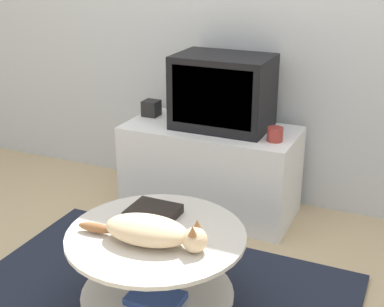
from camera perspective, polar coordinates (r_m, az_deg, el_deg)
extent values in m
cube|color=#1E2333|center=(2.53, -4.50, -15.93)|extent=(1.76, 1.30, 0.02)
cube|color=white|center=(3.26, 1.98, -1.69)|extent=(1.03, 0.49, 0.54)
cube|color=silver|center=(3.03, 0.25, -2.37)|extent=(0.46, 0.01, 0.15)
cube|color=black|center=(3.11, 3.34, 6.59)|extent=(0.55, 0.37, 0.43)
cube|color=black|center=(2.95, 2.06, 5.99)|extent=(0.47, 0.01, 0.33)
cube|color=black|center=(3.38, -4.36, 4.85)|extent=(0.10, 0.10, 0.10)
cylinder|color=#99332D|center=(2.96, 8.84, 2.04)|extent=(0.09, 0.09, 0.08)
cylinder|color=#B7B7BC|center=(2.35, -3.73, -12.97)|extent=(0.04, 0.04, 0.39)
cylinder|color=beige|center=(2.40, -3.69, -14.58)|extent=(0.66, 0.66, 0.01)
cylinder|color=beige|center=(2.25, -3.86, -8.69)|extent=(0.75, 0.75, 0.02)
cube|color=#2D478C|center=(2.33, -3.91, -15.14)|extent=(0.23, 0.16, 0.03)
cube|color=beige|center=(2.47, -3.66, -12.99)|extent=(0.19, 0.12, 0.02)
cube|color=black|center=(2.36, -4.15, -6.28)|extent=(0.21, 0.18, 0.04)
ellipsoid|color=beige|center=(2.15, -4.85, -8.14)|extent=(0.36, 0.21, 0.11)
sphere|color=beige|center=(2.09, 0.31, -9.21)|extent=(0.10, 0.10, 0.10)
cone|color=#996038|center=(2.09, 0.56, -7.54)|extent=(0.04, 0.04, 0.04)
cone|color=#996038|center=(2.04, 0.06, -8.24)|extent=(0.04, 0.04, 0.04)
ellipsoid|color=#996038|center=(2.26, -10.20, -7.80)|extent=(0.16, 0.05, 0.04)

